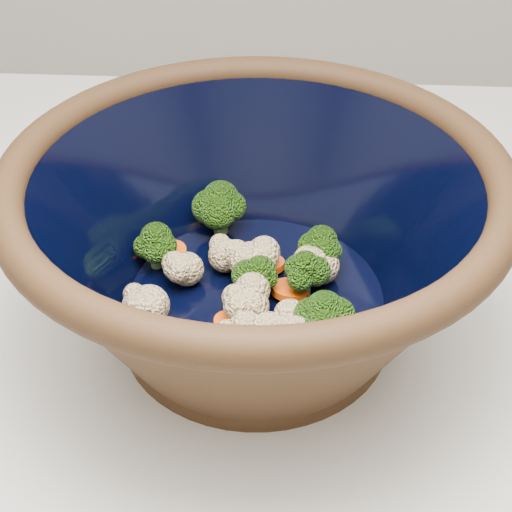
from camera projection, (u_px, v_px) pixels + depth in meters
The scene contains 2 objects.
mixing_bowl at pixel (256, 240), 0.57m from camera, with size 0.47×0.47×0.17m.
vegetable_pile at pixel (249, 277), 0.59m from camera, with size 0.19×0.20×0.06m.
Camera 1 is at (0.07, -0.36, 1.34)m, focal length 50.00 mm.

